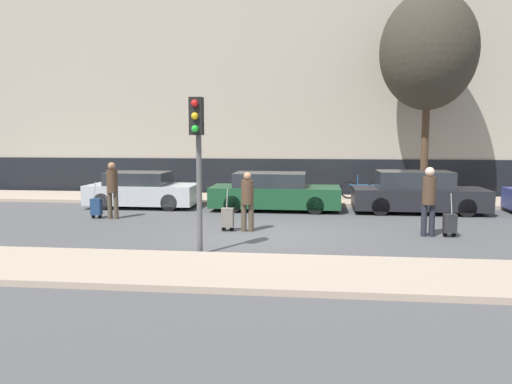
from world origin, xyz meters
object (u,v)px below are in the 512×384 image
object	(u,v)px
parked_car_2	(417,193)
parked_bicycle	(362,190)
pedestrian_left	(112,187)
pedestrian_center	(247,198)
trolley_left	(96,207)
pedestrian_right	(429,197)
traffic_light	(197,143)
bare_tree_near_crossing	(428,51)
trolley_right	(450,223)
trolley_center	(228,218)
parked_car_0	(142,190)
parked_car_1	(274,192)

from	to	relation	value
parked_car_2	parked_bicycle	xyz separation A→B (m)	(-1.60, 2.60, -0.17)
pedestrian_left	pedestrian_center	size ratio (longest dim) A/B	1.10
trolley_left	pedestrian_left	bearing A→B (deg)	1.19
pedestrian_right	traffic_light	xyz separation A→B (m)	(-5.49, -2.74, 1.42)
pedestrian_center	traffic_light	distance (m)	3.34
pedestrian_center	traffic_light	world-z (taller)	traffic_light
bare_tree_near_crossing	trolley_right	bearing A→B (deg)	-96.13
parked_car_2	traffic_light	size ratio (longest dim) A/B	1.29
trolley_left	pedestrian_right	size ratio (longest dim) A/B	0.65
bare_tree_near_crossing	pedestrian_right	bearing A→B (deg)	-100.81
trolley_center	bare_tree_near_crossing	xyz separation A→B (m)	(6.60, 6.50, 5.41)
trolley_left	trolley_center	xyz separation A→B (m)	(4.52, -1.61, 0.00)
traffic_light	pedestrian_center	bearing A→B (deg)	76.28
trolley_right	bare_tree_near_crossing	world-z (taller)	bare_tree_near_crossing
parked_car_0	trolley_center	distance (m)	5.77
trolley_center	trolley_right	xyz separation A→B (m)	(5.89, -0.14, -0.02)
parked_car_2	traffic_light	bearing A→B (deg)	-131.25
pedestrian_left	pedestrian_center	world-z (taller)	pedestrian_left
trolley_right	bare_tree_near_crossing	size ratio (longest dim) A/B	0.15
pedestrian_left	bare_tree_near_crossing	distance (m)	12.58
pedestrian_center	parked_bicycle	xyz separation A→B (m)	(3.73, 6.60, -0.43)
pedestrian_left	pedestrian_right	bearing A→B (deg)	-11.69
parked_car_0	trolley_center	bearing A→B (deg)	-47.10
pedestrian_right	traffic_light	distance (m)	6.30
pedestrian_center	trolley_right	distance (m)	5.37
parked_car_0	parked_car_1	size ratio (longest dim) A/B	0.87
traffic_light	trolley_left	bearing A→B (deg)	134.40
parked_car_0	bare_tree_near_crossing	size ratio (longest dim) A/B	0.50
trolley_center	parked_bicycle	size ratio (longest dim) A/B	0.67
traffic_light	bare_tree_near_crossing	bearing A→B (deg)	54.16
trolley_left	parked_car_2	bearing A→B (deg)	13.08
parked_car_2	bare_tree_near_crossing	bearing A→B (deg)	73.75
pedestrian_left	traffic_light	size ratio (longest dim) A/B	0.52
parked_bicycle	pedestrian_center	bearing A→B (deg)	-119.46
trolley_left	parked_bicycle	distance (m)	10.13
parked_car_0	pedestrian_left	xyz separation A→B (m)	(-0.05, -2.60, 0.41)
parked_car_0	parked_car_2	xyz separation A→B (m)	(9.80, -0.19, 0.04)
parked_car_1	parked_bicycle	world-z (taller)	parked_car_1
parked_car_2	pedestrian_center	size ratio (longest dim) A/B	2.71
parked_car_2	trolley_left	size ratio (longest dim) A/B	3.76
trolley_left	parked_car_1	bearing A→B (deg)	23.96
parked_car_2	trolley_right	xyz separation A→B (m)	(0.01, -4.16, -0.30)
parked_car_0	parked_car_2	bearing A→B (deg)	-1.11
parked_car_2	trolley_center	xyz separation A→B (m)	(-5.88, -4.03, -0.29)
parked_car_2	pedestrian_center	xyz separation A→B (m)	(-5.33, -4.01, 0.26)
parked_car_2	trolley_center	bearing A→B (deg)	-145.59
pedestrian_center	bare_tree_near_crossing	size ratio (longest dim) A/B	0.21
parked_car_2	pedestrian_left	distance (m)	10.15
parked_car_1	traffic_light	world-z (taller)	traffic_light
parked_car_0	parked_bicycle	xyz separation A→B (m)	(8.20, 2.41, -0.13)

